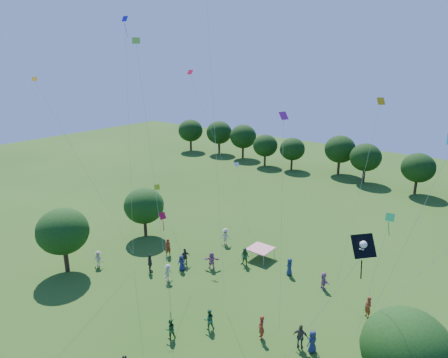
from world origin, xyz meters
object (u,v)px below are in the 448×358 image
at_px(near_tree_east, 406,349).
at_px(tent_red_stripe, 260,249).
at_px(near_tree_west, 63,231).
at_px(red_high_kite, 208,17).
at_px(pirate_kite, 362,248).
at_px(near_tree_north, 144,206).
at_px(tent_blue, 400,331).

bearing_deg(near_tree_east, tent_red_stripe, 147.12).
relative_size(near_tree_west, red_high_kite, 0.23).
bearing_deg(pirate_kite, tent_red_stripe, 138.30).
height_order(near_tree_north, tent_blue, near_tree_north).
xyz_separation_m(near_tree_east, red_high_kite, (-18.55, 5.85, 18.06)).
xyz_separation_m(near_tree_north, pirate_kite, (26.36, -8.51, 6.39)).
bearing_deg(near_tree_west, red_high_kite, 41.05).
relative_size(near_tree_north, tent_blue, 2.52).
height_order(tent_red_stripe, pirate_kite, pirate_kite).
xyz_separation_m(near_tree_west, near_tree_north, (-0.13, 9.67, -0.44)).
bearing_deg(tent_red_stripe, pirate_kite, -41.70).
xyz_separation_m(pirate_kite, red_high_kite, (-16.18, 7.59, 12.10)).
distance_m(near_tree_west, near_tree_north, 9.68).
bearing_deg(near_tree_west, near_tree_north, 90.75).
bearing_deg(tent_blue, tent_red_stripe, 162.28).
xyz_separation_m(tent_red_stripe, tent_blue, (14.29, -4.57, 0.00)).
distance_m(near_tree_north, tent_blue, 27.38).
xyz_separation_m(near_tree_east, pirate_kite, (-2.38, -1.74, 5.96)).
relative_size(near_tree_west, tent_red_stripe, 2.78).
bearing_deg(tent_red_stripe, red_high_kite, -122.60).
distance_m(near_tree_west, red_high_kite, 22.44).
bearing_deg(red_high_kite, tent_blue, -0.74).
bearing_deg(pirate_kite, near_tree_west, -177.47).
relative_size(near_tree_east, tent_blue, 2.81).
bearing_deg(near_tree_west, pirate_kite, 2.53).
relative_size(near_tree_east, tent_red_stripe, 2.81).
height_order(near_tree_east, tent_red_stripe, near_tree_east).
bearing_deg(pirate_kite, red_high_kite, 154.86).
xyz_separation_m(near_tree_east, tent_red_stripe, (-15.78, 10.20, -2.97)).
bearing_deg(near_tree_east, tent_blue, 104.83).
xyz_separation_m(near_tree_east, tent_blue, (-1.49, 5.63, -2.97)).
xyz_separation_m(near_tree_west, red_high_kite, (10.05, 8.75, 18.05)).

